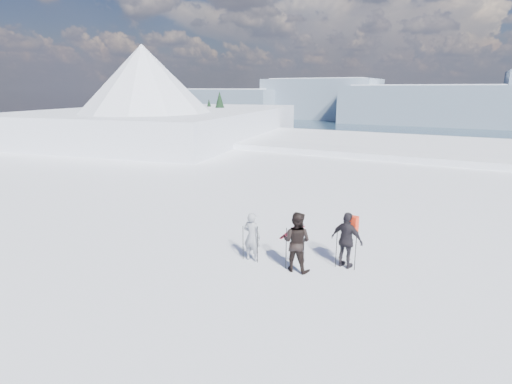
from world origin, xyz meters
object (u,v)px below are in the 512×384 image
at_px(skier_pack, 347,240).
at_px(skis_loose, 291,232).
at_px(skier_dark, 296,242).
at_px(skier_grey, 252,237).

bearing_deg(skier_pack, skis_loose, -24.85).
height_order(skier_pack, skis_loose, skier_pack).
relative_size(skier_dark, skis_loose, 1.08).
bearing_deg(skier_grey, skier_dark, 179.72).
relative_size(skier_grey, skis_loose, 0.94).
height_order(skier_grey, skier_dark, skier_dark).
bearing_deg(skis_loose, skier_grey, -91.84).
xyz_separation_m(skier_grey, skier_pack, (2.79, 0.90, 0.08)).
xyz_separation_m(skier_dark, skis_loose, (-1.43, 2.98, -0.91)).
distance_m(skier_grey, skis_loose, 3.06).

